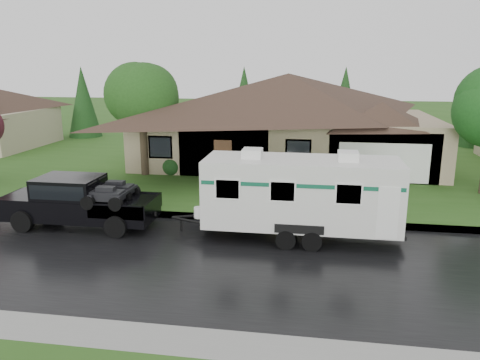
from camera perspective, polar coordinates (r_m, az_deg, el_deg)
ground at (r=17.61m, az=-3.71°, el=-7.11°), size 140.00×140.00×0.00m
road at (r=15.81m, az=-5.32°, el=-9.66°), size 140.00×8.00×0.01m
curb at (r=19.65m, az=-2.28°, el=-4.58°), size 140.00×0.50×0.15m
lawn at (r=31.85m, az=2.19°, el=2.66°), size 140.00×26.00×0.15m
house_main at (r=30.01m, az=6.38°, el=8.67°), size 19.44×10.80×6.90m
tree_left_green at (r=26.77m, az=-11.93°, el=10.21°), size 3.96×3.96×6.56m
shrub_row at (r=26.00m, az=5.07°, el=1.32°), size 13.60×1.00×1.00m
pickup_truck at (r=19.66m, az=-19.23°, el=-2.31°), size 6.02×2.29×2.01m
travel_trailer at (r=17.20m, az=7.45°, el=-1.52°), size 7.42×2.61×3.33m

